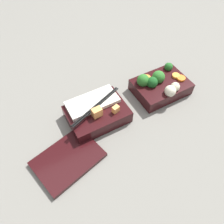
{
  "coord_description": "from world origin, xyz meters",
  "views": [
    {
      "loc": [
        0.28,
        0.38,
        0.56
      ],
      "look_at": [
        0.08,
        0.03,
        0.04
      ],
      "focal_mm": 35.0,
      "sensor_mm": 36.0,
      "label": 1
    }
  ],
  "objects": [
    {
      "name": "ground_plane",
      "position": [
        0.0,
        0.0,
        0.0
      ],
      "size": [
        3.0,
        3.0,
        0.0
      ],
      "primitive_type": "plane",
      "color": "slate"
    },
    {
      "name": "bento_tray_vegetable",
      "position": [
        -0.12,
        0.0,
        0.03
      ],
      "size": [
        0.18,
        0.13,
        0.08
      ],
      "color": "black",
      "rests_on": "ground_plane"
    },
    {
      "name": "bento_tray_rice",
      "position": [
        0.12,
        -0.01,
        0.03
      ],
      "size": [
        0.19,
        0.13,
        0.07
      ],
      "color": "black",
      "rests_on": "ground_plane"
    },
    {
      "name": "bento_lid",
      "position": [
        0.25,
        0.09,
        0.01
      ],
      "size": [
        0.2,
        0.17,
        0.01
      ],
      "primitive_type": "cube",
      "rotation": [
        0.0,
        0.0,
        0.25
      ],
      "color": "black",
      "rests_on": "ground_plane"
    }
  ]
}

